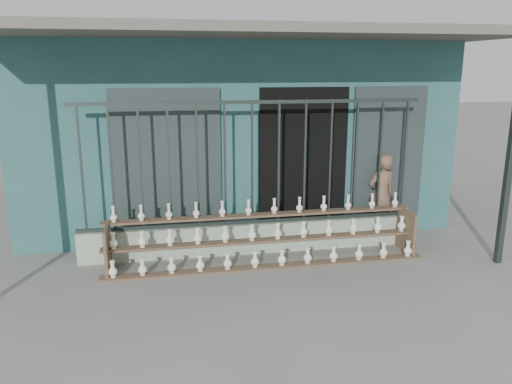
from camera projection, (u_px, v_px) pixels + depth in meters
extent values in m
plane|color=slate|center=(271.00, 288.00, 6.25)|extent=(60.00, 60.00, 0.00)
cube|color=#295756|center=(226.00, 123.00, 9.96)|extent=(7.00, 5.00, 3.20)
cube|color=black|center=(303.00, 165.00, 7.85)|extent=(1.40, 0.12, 2.40)
cube|color=#202B2B|center=(168.00, 170.00, 7.44)|extent=(1.60, 0.08, 2.40)
cube|color=#202B2B|center=(387.00, 162.00, 8.06)|extent=(1.20, 0.08, 2.40)
cube|color=#59544C|center=(253.00, 32.00, 6.63)|extent=(7.40, 2.00, 0.12)
cube|color=#283330|center=(511.00, 155.00, 6.71)|extent=(0.08, 0.08, 3.10)
cube|color=#A2B69C|center=(252.00, 237.00, 7.44)|extent=(5.00, 0.20, 0.45)
cube|color=#283330|center=(81.00, 169.00, 6.74)|extent=(0.03, 0.03, 1.80)
cube|color=#283330|center=(111.00, 168.00, 6.81)|extent=(0.03, 0.03, 1.80)
cube|color=#283330|center=(141.00, 167.00, 6.88)|extent=(0.03, 0.03, 1.80)
cube|color=#283330|center=(169.00, 166.00, 6.95)|extent=(0.03, 0.03, 1.80)
cube|color=#283330|center=(198.00, 165.00, 7.02)|extent=(0.03, 0.03, 1.80)
cube|color=#283330|center=(225.00, 164.00, 7.09)|extent=(0.03, 0.03, 1.80)
cube|color=#283330|center=(252.00, 163.00, 7.16)|extent=(0.03, 0.03, 1.80)
cube|color=#283330|center=(279.00, 162.00, 7.23)|extent=(0.03, 0.03, 1.80)
cube|color=#283330|center=(305.00, 162.00, 7.30)|extent=(0.03, 0.03, 1.80)
cube|color=#283330|center=(330.00, 161.00, 7.37)|extent=(0.03, 0.03, 1.80)
cube|color=#283330|center=(355.00, 160.00, 7.44)|extent=(0.03, 0.03, 1.80)
cube|color=#283330|center=(380.00, 159.00, 7.51)|extent=(0.03, 0.03, 1.80)
cube|color=#283330|center=(404.00, 158.00, 7.58)|extent=(0.03, 0.03, 1.80)
cube|color=#283330|center=(252.00, 102.00, 6.95)|extent=(5.00, 0.04, 0.05)
cube|color=#283330|center=(252.00, 221.00, 7.38)|extent=(5.00, 0.04, 0.05)
cube|color=brown|center=(268.00, 267.00, 6.89)|extent=(4.50, 0.18, 0.03)
cube|color=brown|center=(265.00, 240.00, 7.05)|extent=(4.50, 0.18, 0.03)
cube|color=brown|center=(261.00, 215.00, 7.22)|extent=(4.50, 0.18, 0.03)
cube|color=brown|center=(108.00, 250.00, 6.67)|extent=(0.04, 0.55, 0.64)
cube|color=brown|center=(406.00, 231.00, 7.43)|extent=(0.04, 0.55, 0.64)
imported|color=brown|center=(381.00, 195.00, 8.07)|extent=(0.56, 0.44, 1.36)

